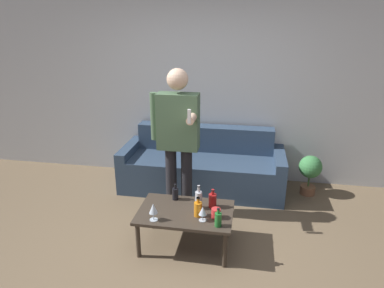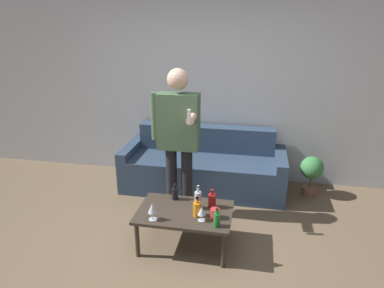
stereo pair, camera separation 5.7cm
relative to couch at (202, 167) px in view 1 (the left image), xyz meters
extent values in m
plane|color=#756047|center=(-0.02, -1.75, -0.30)|extent=(16.00, 16.00, 0.00)
cube|color=silver|center=(-0.02, 0.42, 1.05)|extent=(8.00, 0.06, 2.70)
cube|color=#334760|center=(0.00, -0.16, -0.07)|extent=(1.87, 0.58, 0.46)
cube|color=#334760|center=(0.00, 0.25, 0.11)|extent=(1.87, 0.23, 0.81)
cube|color=#334760|center=(-1.01, -0.04, -0.01)|extent=(0.14, 0.81, 0.57)
cube|color=#334760|center=(1.01, -0.04, -0.01)|extent=(0.14, 0.81, 0.57)
cube|color=#3D3328|center=(0.02, -1.34, 0.09)|extent=(0.93, 0.60, 0.03)
cylinder|color=#3D3328|center=(-0.39, -1.59, -0.11)|extent=(0.04, 0.04, 0.37)
cylinder|color=#3D3328|center=(0.44, -1.59, -0.11)|extent=(0.04, 0.04, 0.37)
cylinder|color=#3D3328|center=(-0.39, -1.09, -0.11)|extent=(0.04, 0.04, 0.37)
cylinder|color=#3D3328|center=(0.44, -1.09, -0.11)|extent=(0.04, 0.04, 0.37)
cylinder|color=#B21E1E|center=(0.28, -1.21, 0.18)|extent=(0.08, 0.08, 0.14)
cylinder|color=#B21E1E|center=(0.28, -1.21, 0.27)|extent=(0.03, 0.03, 0.05)
cylinder|color=black|center=(0.28, -1.21, 0.30)|extent=(0.03, 0.03, 0.01)
cylinder|color=#23752D|center=(0.37, -1.54, 0.17)|extent=(0.06, 0.06, 0.13)
cylinder|color=#23752D|center=(0.37, -1.54, 0.27)|extent=(0.02, 0.02, 0.05)
cylinder|color=black|center=(0.37, -1.54, 0.29)|extent=(0.03, 0.03, 0.01)
cylinder|color=silver|center=(0.14, -1.26, 0.20)|extent=(0.07, 0.07, 0.18)
cylinder|color=silver|center=(0.14, -1.26, 0.32)|extent=(0.03, 0.03, 0.07)
cylinder|color=black|center=(0.14, -1.26, 0.35)|extent=(0.03, 0.03, 0.01)
cylinder|color=black|center=(-0.13, -1.12, 0.17)|extent=(0.07, 0.07, 0.13)
cylinder|color=black|center=(-0.13, -1.12, 0.26)|extent=(0.02, 0.02, 0.05)
cylinder|color=black|center=(-0.13, -1.12, 0.28)|extent=(0.03, 0.03, 0.01)
cylinder|color=orange|center=(0.16, -1.40, 0.18)|extent=(0.08, 0.08, 0.14)
cylinder|color=orange|center=(0.16, -1.40, 0.28)|extent=(0.03, 0.03, 0.06)
cylinder|color=black|center=(0.16, -1.40, 0.30)|extent=(0.03, 0.03, 0.01)
cylinder|color=silver|center=(-0.24, -1.55, 0.11)|extent=(0.08, 0.08, 0.01)
cylinder|color=silver|center=(-0.24, -1.55, 0.15)|extent=(0.01, 0.01, 0.07)
cone|color=silver|center=(-0.24, -1.55, 0.23)|extent=(0.08, 0.08, 0.10)
cylinder|color=silver|center=(0.22, -1.47, 0.11)|extent=(0.07, 0.07, 0.01)
cylinder|color=silver|center=(0.22, -1.47, 0.14)|extent=(0.01, 0.01, 0.06)
cone|color=silver|center=(0.22, -1.47, 0.21)|extent=(0.08, 0.08, 0.08)
cylinder|color=red|center=(0.33, -1.40, 0.15)|extent=(0.09, 0.09, 0.10)
cylinder|color=#232328|center=(-0.26, -0.74, 0.12)|extent=(0.13, 0.13, 0.83)
cylinder|color=#232328|center=(-0.08, -0.74, 0.12)|extent=(0.13, 0.13, 0.83)
cube|color=#4C6B4C|center=(-0.17, -0.74, 0.84)|extent=(0.45, 0.20, 0.62)
sphere|color=beige|center=(-0.17, -0.74, 1.30)|extent=(0.23, 0.23, 0.23)
cylinder|color=#4C6B4C|center=(-0.44, -0.74, 0.89)|extent=(0.08, 0.08, 0.53)
cylinder|color=beige|center=(0.01, -0.88, 0.94)|extent=(0.08, 0.28, 0.08)
cube|color=white|center=(0.01, -1.05, 1.00)|extent=(0.03, 0.03, 0.14)
cylinder|color=#936042|center=(1.41, 0.04, -0.24)|extent=(0.19, 0.19, 0.11)
cylinder|color=#476B38|center=(1.41, 0.04, -0.10)|extent=(0.02, 0.02, 0.18)
sphere|color=#428E4C|center=(1.41, 0.04, 0.09)|extent=(0.29, 0.29, 0.29)
camera|label=1|loc=(0.60, -4.23, 1.89)|focal=32.00mm
camera|label=2|loc=(0.65, -4.22, 1.89)|focal=32.00mm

